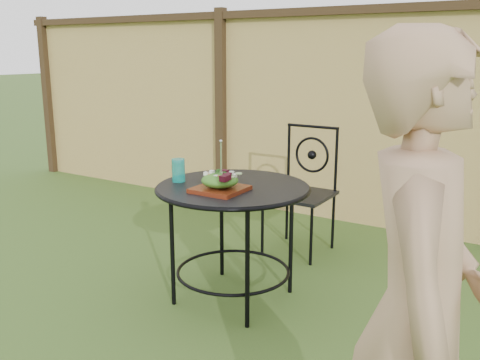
# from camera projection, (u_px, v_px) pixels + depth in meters

# --- Properties ---
(ground) EXTENTS (60.00, 60.00, 0.00)m
(ground) POSITION_uv_depth(u_px,v_px,m) (200.00, 320.00, 3.06)
(ground) COLOR #254315
(ground) RESTS_ON ground
(fence) EXTENTS (8.00, 0.12, 1.90)m
(fence) POSITION_uv_depth(u_px,v_px,m) (348.00, 116.00, 4.64)
(fence) COLOR #E5C971
(fence) RESTS_ON ground
(patio_table) EXTENTS (0.92, 0.92, 0.72)m
(patio_table) POSITION_uv_depth(u_px,v_px,m) (233.00, 208.00, 3.20)
(patio_table) COLOR black
(patio_table) RESTS_ON ground
(patio_chair) EXTENTS (0.46, 0.46, 0.95)m
(patio_chair) POSITION_uv_depth(u_px,v_px,m) (303.00, 186.00, 4.04)
(patio_chair) COLOR black
(patio_chair) RESTS_ON ground
(diner) EXTENTS (0.49, 0.64, 1.57)m
(diner) POSITION_uv_depth(u_px,v_px,m) (417.00, 318.00, 1.47)
(diner) COLOR tan
(diner) RESTS_ON ground
(salad_plate) EXTENTS (0.27, 0.27, 0.02)m
(salad_plate) POSITION_uv_depth(u_px,v_px,m) (220.00, 189.00, 3.03)
(salad_plate) COLOR #3F1409
(salad_plate) RESTS_ON patio_table
(salad) EXTENTS (0.21, 0.21, 0.08)m
(salad) POSITION_uv_depth(u_px,v_px,m) (220.00, 180.00, 3.02)
(salad) COLOR #235614
(salad) RESTS_ON salad_plate
(fork) EXTENTS (0.01, 0.01, 0.18)m
(fork) POSITION_uv_depth(u_px,v_px,m) (221.00, 158.00, 2.99)
(fork) COLOR silver
(fork) RESTS_ON salad
(drinking_glass) EXTENTS (0.08, 0.08, 0.14)m
(drinking_glass) POSITION_uv_depth(u_px,v_px,m) (178.00, 170.00, 3.25)
(drinking_glass) COLOR #0B897D
(drinking_glass) RESTS_ON patio_table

